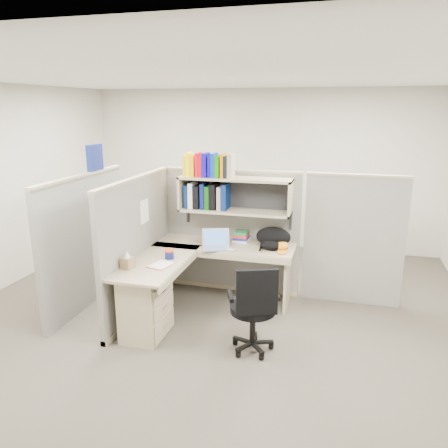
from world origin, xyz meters
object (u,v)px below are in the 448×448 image
(task_chair, at_px, (253,322))
(backpack, at_px, (273,238))
(desk, at_px, (169,289))
(laptop, at_px, (216,240))
(snack_canister, at_px, (169,254))

(task_chair, bearing_deg, backpack, 90.65)
(desk, height_order, backpack, backpack)
(laptop, xyz_separation_m, task_chair, (0.66, -0.97, -0.51))
(snack_canister, bearing_deg, task_chair, -24.72)
(snack_canister, height_order, task_chair, task_chair)
(snack_canister, bearing_deg, desk, -72.84)
(backpack, bearing_deg, laptop, -149.66)
(desk, height_order, laptop, laptop)
(desk, bearing_deg, laptop, 61.48)
(task_chair, bearing_deg, desk, 163.15)
(desk, relative_size, task_chair, 1.83)
(laptop, height_order, task_chair, laptop)
(laptop, relative_size, backpack, 0.77)
(laptop, distance_m, snack_canister, 0.63)
(laptop, distance_m, task_chair, 1.28)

